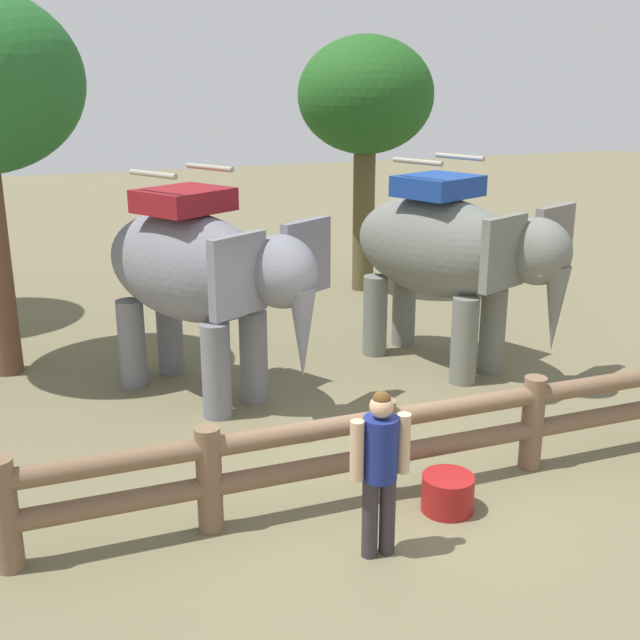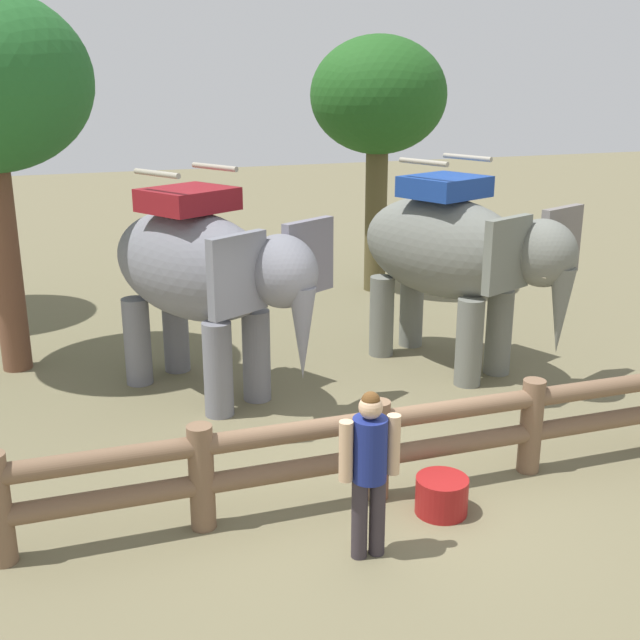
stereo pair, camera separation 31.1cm
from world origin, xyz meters
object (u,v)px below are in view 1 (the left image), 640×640
elephant_near_left (199,274)px  feed_bucket (448,493)px  tourist_woman_in_black (380,462)px  log_fence (383,442)px  tree_far_left (366,100)px  elephant_center (448,253)px

elephant_near_left → feed_bucket: (1.50, -3.73, -1.51)m
tourist_woman_in_black → feed_bucket: (0.96, 0.42, -0.72)m
tourist_woman_in_black → elephant_near_left: bearing=97.4°
log_fence → feed_bucket: 0.80m
log_fence → elephant_near_left: size_ratio=2.09×
log_fence → tree_far_left: (3.30, 7.52, 3.07)m
feed_bucket → elephant_near_left: bearing=111.9°
tourist_woman_in_black → feed_bucket: tourist_woman_in_black is taller
log_fence → elephant_center: bearing=50.5°
tree_far_left → tourist_woman_in_black: bearing=-114.2°
tree_far_left → log_fence: bearing=-113.7°
elephant_near_left → tree_far_left: (4.33, 4.28, 1.99)m
tree_far_left → feed_bucket: 9.18m
log_fence → feed_bucket: (0.47, -0.49, -0.42)m
log_fence → tourist_woman_in_black: (-0.49, -0.91, 0.30)m
elephant_near_left → tourist_woman_in_black: elephant_near_left is taller
elephant_near_left → tree_far_left: bearing=44.7°
elephant_near_left → log_fence: bearing=-72.4°
log_fence → elephant_near_left: 3.57m
elephant_center → tree_far_left: (0.77, 4.45, 1.97)m
elephant_near_left → tourist_woman_in_black: size_ratio=2.23×
elephant_near_left → tourist_woman_in_black: bearing=-82.6°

